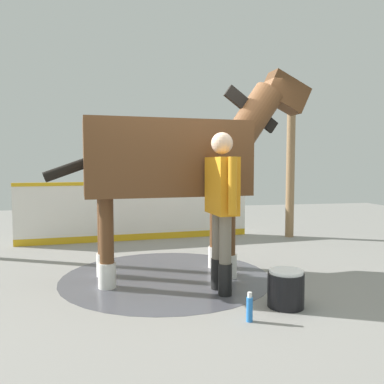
% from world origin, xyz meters
% --- Properties ---
extents(ground_plane, '(16.00, 16.00, 0.02)m').
position_xyz_m(ground_plane, '(0.00, 0.00, -0.01)').
color(ground_plane, gray).
extents(wet_patch, '(2.60, 2.60, 0.00)m').
position_xyz_m(wet_patch, '(0.22, 0.25, 0.00)').
color(wet_patch, '#4C4C54').
rests_on(wet_patch, ground).
extents(barrier_wall, '(0.46, 4.25, 1.08)m').
position_xyz_m(barrier_wall, '(2.67, 0.47, 0.50)').
color(barrier_wall, white).
rests_on(barrier_wall, ground).
extents(roof_post_near, '(0.16, 0.16, 2.63)m').
position_xyz_m(roof_post_near, '(2.43, -2.42, 1.31)').
color(roof_post_near, olive).
rests_on(roof_post_near, ground).
extents(horse, '(1.06, 3.36, 2.62)m').
position_xyz_m(horse, '(0.23, 0.12, 1.45)').
color(horse, brown).
rests_on(horse, ground).
extents(handler, '(0.69, 0.27, 1.75)m').
position_xyz_m(handler, '(-0.47, -0.27, 1.02)').
color(handler, black).
rests_on(handler, ground).
extents(wash_bucket, '(0.36, 0.36, 0.37)m').
position_xyz_m(wash_bucket, '(-1.02, -0.78, 0.18)').
color(wash_bucket, black).
rests_on(wash_bucket, ground).
extents(bottle_shampoo, '(0.06, 0.06, 0.23)m').
position_xyz_m(bottle_shampoo, '(-0.73, -0.85, 0.11)').
color(bottle_shampoo, '#3399CC').
rests_on(bottle_shampoo, ground).
extents(bottle_spray, '(0.06, 0.06, 0.27)m').
position_xyz_m(bottle_spray, '(-1.30, -0.30, 0.12)').
color(bottle_spray, blue).
rests_on(bottle_spray, ground).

